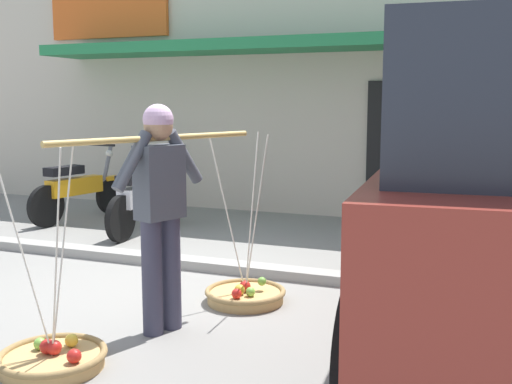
{
  "coord_description": "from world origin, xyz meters",
  "views": [
    {
      "loc": [
        2.85,
        -4.92,
        1.71
      ],
      "look_at": [
        0.67,
        0.6,
        0.85
      ],
      "focal_mm": 43.85,
      "sensor_mm": 36.0,
      "label": 1
    }
  ],
  "objects_px": {
    "fruit_vendor": "(160,203)",
    "fruit_basket_left_side": "(53,358)",
    "motorcycle_nearest_shop": "(78,190)",
    "motorcycle_second_in_row": "(145,199)",
    "fruit_basket_right_side": "(245,294)"
  },
  "relations": [
    {
      "from": "fruit_vendor",
      "to": "fruit_basket_left_side",
      "type": "distance_m",
      "value": 1.28
    },
    {
      "from": "fruit_basket_left_side",
      "to": "motorcycle_nearest_shop",
      "type": "xyz_separation_m",
      "value": [
        -3.03,
        4.26,
        0.38
      ]
    },
    {
      "from": "fruit_vendor",
      "to": "motorcycle_second_in_row",
      "type": "bearing_deg",
      "value": 123.54
    },
    {
      "from": "fruit_vendor",
      "to": "motorcycle_second_in_row",
      "type": "xyz_separation_m",
      "value": [
        -2.0,
        3.01,
        -0.53
      ]
    },
    {
      "from": "fruit_basket_right_side",
      "to": "motorcycle_nearest_shop",
      "type": "height_order",
      "value": "fruit_basket_right_side"
    },
    {
      "from": "fruit_basket_right_side",
      "to": "motorcycle_second_in_row",
      "type": "bearing_deg",
      "value": 136.98
    },
    {
      "from": "fruit_vendor",
      "to": "motorcycle_nearest_shop",
      "type": "xyz_separation_m",
      "value": [
        -3.35,
        3.41,
        -0.53
      ]
    },
    {
      "from": "fruit_basket_left_side",
      "to": "motorcycle_second_in_row",
      "type": "xyz_separation_m",
      "value": [
        -1.68,
        3.86,
        0.38
      ]
    },
    {
      "from": "motorcycle_nearest_shop",
      "to": "motorcycle_second_in_row",
      "type": "distance_m",
      "value": 1.4
    },
    {
      "from": "fruit_basket_right_side",
      "to": "motorcycle_nearest_shop",
      "type": "bearing_deg",
      "value": 145.14
    },
    {
      "from": "fruit_basket_left_side",
      "to": "fruit_basket_right_side",
      "type": "height_order",
      "value": "same"
    },
    {
      "from": "fruit_vendor",
      "to": "motorcycle_second_in_row",
      "type": "relative_size",
      "value": 0.95
    },
    {
      "from": "fruit_basket_right_side",
      "to": "fruit_basket_left_side",
      "type": "bearing_deg",
      "value": -110.6
    },
    {
      "from": "motorcycle_nearest_shop",
      "to": "motorcycle_second_in_row",
      "type": "height_order",
      "value": "same"
    },
    {
      "from": "fruit_basket_left_side",
      "to": "fruit_vendor",
      "type": "bearing_deg",
      "value": 69.48
    }
  ]
}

